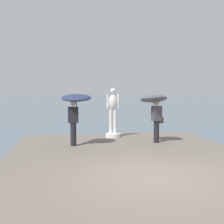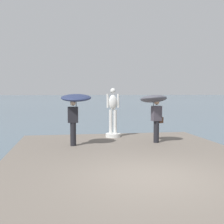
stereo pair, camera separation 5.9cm
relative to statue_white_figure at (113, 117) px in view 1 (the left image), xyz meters
The scene contains 5 objects.
ground_plane 33.86m from the statue_white_figure, 90.13° to the left, with size 400.00×400.00×0.00m, color slate.
pier 4.21m from the statue_white_figure, 91.07° to the right, with size 7.90×10.22×0.40m, color #70665B.
statue_white_figure is the anchor object (origin of this frame).
onlooker_left 2.62m from the statue_white_figure, 133.54° to the right, with size 1.23×1.25×2.01m.
onlooker_right 2.28m from the statue_white_figure, 50.21° to the right, with size 1.26×1.28×1.97m.
Camera 1 is at (-2.06, -6.50, 2.43)m, focal length 45.84 mm.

